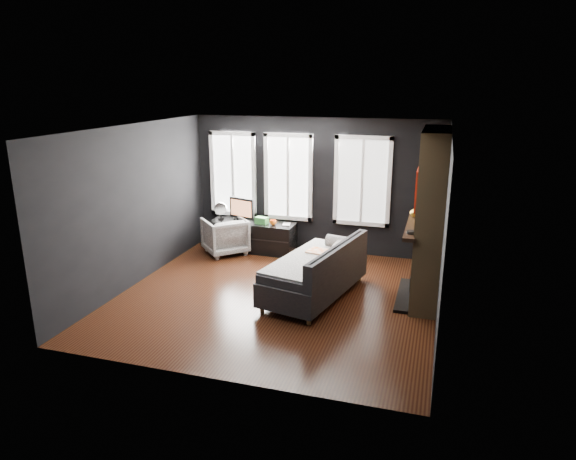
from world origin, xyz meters
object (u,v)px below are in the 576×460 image
(sofa, at_px, (315,269))
(media_console, at_px, (253,236))
(armchair, at_px, (225,234))
(monitor, at_px, (242,208))
(mantel_vase, at_px, (415,212))
(book, at_px, (283,220))
(mug, at_px, (273,222))

(sofa, height_order, media_console, sofa)
(armchair, relative_size, monitor, 1.32)
(armchair, xyz_separation_m, mantel_vase, (3.73, -0.73, 0.92))
(media_console, bearing_deg, monitor, 174.81)
(monitor, bearing_deg, mantel_vase, -0.19)
(armchair, xyz_separation_m, monitor, (0.24, 0.35, 0.47))
(book, bearing_deg, monitor, 178.66)
(media_console, bearing_deg, mantel_vase, -16.19)
(monitor, distance_m, mug, 0.74)
(monitor, relative_size, mug, 4.59)
(media_console, xyz_separation_m, mug, (0.47, -0.08, 0.37))
(armchair, bearing_deg, sofa, 101.16)
(armchair, relative_size, book, 3.98)
(armchair, relative_size, media_console, 0.46)
(armchair, distance_m, book, 1.21)
(armchair, bearing_deg, media_console, 169.59)
(armchair, bearing_deg, book, 152.19)
(media_console, distance_m, mantel_vase, 3.56)
(media_console, distance_m, mug, 0.60)
(sofa, xyz_separation_m, mug, (-1.31, 1.80, 0.21))
(media_console, height_order, monitor, monitor)
(monitor, bearing_deg, media_console, 10.10)
(media_console, relative_size, monitor, 2.88)
(sofa, bearing_deg, armchair, 157.75)
(book, bearing_deg, mug, -152.23)
(mug, height_order, book, book)
(mug, bearing_deg, book, 27.77)
(mug, bearing_deg, media_console, 169.81)
(sofa, relative_size, mug, 16.18)
(mantel_vase, bearing_deg, book, 157.91)
(sofa, distance_m, monitor, 2.81)
(armchair, xyz_separation_m, book, (1.12, 0.33, 0.30))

